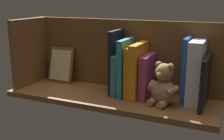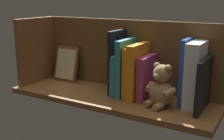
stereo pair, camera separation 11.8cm
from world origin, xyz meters
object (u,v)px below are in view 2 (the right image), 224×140
(book_0, at_px, (204,85))
(picture_frame_leaning, at_px, (66,64))
(teddy_bear, at_px, (161,88))
(dictionary_thick_white, at_px, (195,75))

(book_0, bearing_deg, picture_frame_leaning, -5.09)
(book_0, height_order, teddy_bear, book_0)
(book_0, xyz_separation_m, teddy_bear, (0.14, 0.04, -0.02))
(dictionary_thick_white, height_order, teddy_bear, dictionary_thick_white)
(teddy_bear, height_order, picture_frame_leaning, picture_frame_leaning)
(dictionary_thick_white, xyz_separation_m, teddy_bear, (0.11, 0.06, -0.05))
(book_0, distance_m, dictionary_thick_white, 0.05)
(book_0, height_order, picture_frame_leaning, book_0)
(book_0, relative_size, dictionary_thick_white, 0.79)
(book_0, bearing_deg, dictionary_thick_white, -30.17)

